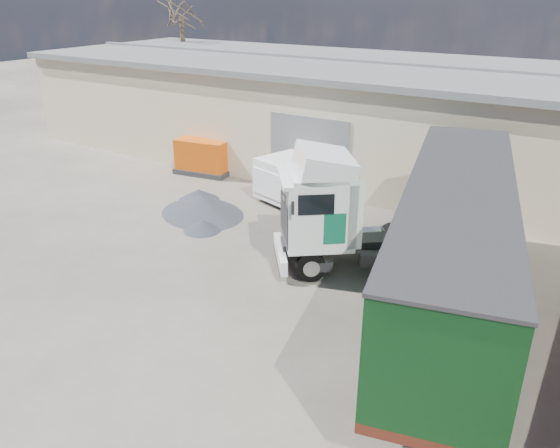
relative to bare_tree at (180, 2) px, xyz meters
The scene contains 8 objects.
ground 28.05m from the bare_tree, 48.01° to the right, with size 120.00×120.00×0.00m, color #2B2822.
warehouse 13.70m from the bare_tree, 18.45° to the right, with size 30.60×12.60×5.42m.
bare_tree is the anchor object (origin of this frame).
tractor_unit 26.56m from the bare_tree, 37.62° to the right, with size 6.32×5.65×4.21m.
box_trailer 30.48m from the bare_tree, 35.03° to the right, with size 5.44×12.97×4.22m.
panel_van 20.30m from the bare_tree, 32.99° to the right, with size 3.30×5.23×1.99m.
orange_skip 15.97m from the bare_tree, 45.57° to the right, with size 3.10×2.18×1.79m.
gravel_heap 21.22m from the bare_tree, 47.49° to the right, with size 5.29×5.29×0.85m.
Camera 1 is at (9.68, -11.18, 8.86)m, focal length 35.00 mm.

